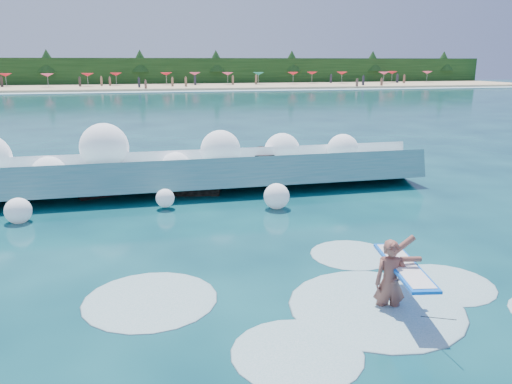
% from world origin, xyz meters
% --- Properties ---
extents(ground, '(200.00, 200.00, 0.00)m').
position_xyz_m(ground, '(0.00, 0.00, 0.00)').
color(ground, '#072E3A').
rests_on(ground, ground).
extents(beach, '(140.00, 20.00, 0.40)m').
position_xyz_m(beach, '(0.00, 78.00, 0.20)').
color(beach, tan).
rests_on(beach, ground).
extents(wet_band, '(140.00, 5.00, 0.08)m').
position_xyz_m(wet_band, '(0.00, 67.00, 0.04)').
color(wet_band, silver).
rests_on(wet_band, ground).
extents(treeline, '(140.00, 4.00, 5.00)m').
position_xyz_m(treeline, '(0.00, 88.00, 2.50)').
color(treeline, black).
rests_on(treeline, ground).
extents(breaking_wave, '(19.92, 3.03, 1.72)m').
position_xyz_m(breaking_wave, '(-1.34, 7.44, 0.60)').
color(breaking_wave, teal).
rests_on(breaking_wave, ground).
extents(rock_cluster, '(8.19, 3.17, 1.29)m').
position_xyz_m(rock_cluster, '(0.19, 7.79, 0.41)').
color(rock_cluster, black).
rests_on(rock_cluster, ground).
extents(surfer_with_board, '(1.05, 2.82, 1.59)m').
position_xyz_m(surfer_with_board, '(3.00, -2.27, 0.59)').
color(surfer_with_board, brown).
rests_on(surfer_with_board, ground).
extents(wave_spray, '(15.42, 4.61, 2.39)m').
position_xyz_m(wave_spray, '(-1.73, 7.39, 1.19)').
color(wave_spray, white).
rests_on(wave_spray, ground).
extents(surf_foam, '(9.21, 5.57, 0.16)m').
position_xyz_m(surf_foam, '(2.17, -1.78, 0.00)').
color(surf_foam, silver).
rests_on(surf_foam, ground).
extents(beach_umbrellas, '(113.92, 6.61, 0.50)m').
position_xyz_m(beach_umbrellas, '(-0.15, 80.00, 2.25)').
color(beach_umbrellas, red).
rests_on(beach_umbrellas, ground).
extents(beachgoers, '(107.03, 13.92, 1.94)m').
position_xyz_m(beachgoers, '(9.22, 75.36, 1.09)').
color(beachgoers, '#3F332D').
rests_on(beachgoers, ground).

